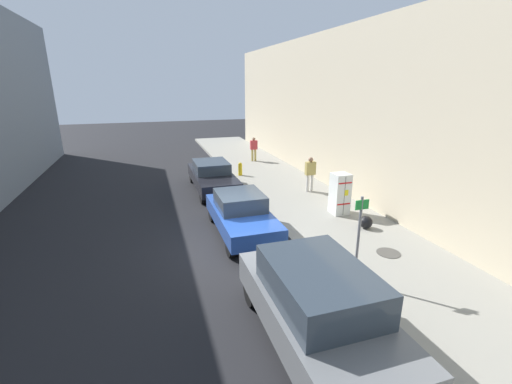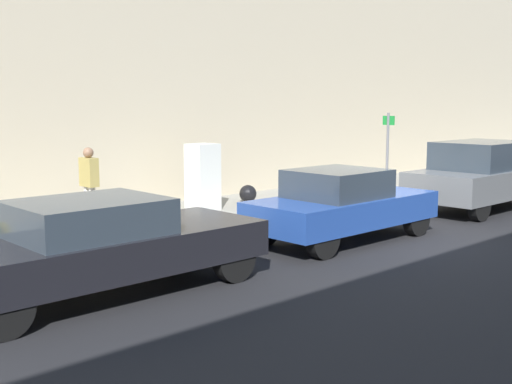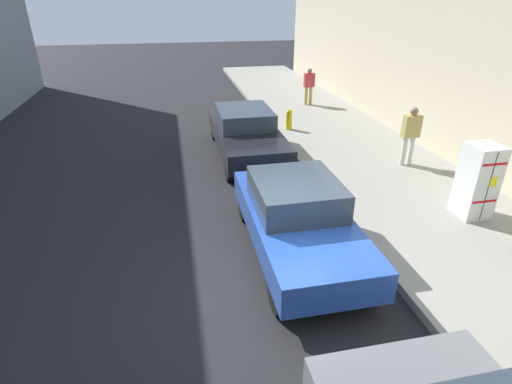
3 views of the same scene
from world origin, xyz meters
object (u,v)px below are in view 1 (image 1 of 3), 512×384
object	(u,v)px
fire_hydrant	(240,169)
pedestrian_walking_far	(310,172)
discarded_refrigerator	(340,194)
trash_bag	(366,222)
parked_suv_gray	(317,305)
parked_sedan_dark	(212,176)
parked_hatchback_blue	(241,214)
pedestrian_standing_near	(254,148)
street_sign_post	(359,235)

from	to	relation	value
fire_hydrant	pedestrian_walking_far	bearing A→B (deg)	121.23
discarded_refrigerator	trash_bag	world-z (taller)	discarded_refrigerator
discarded_refrigerator	pedestrian_walking_far	world-z (taller)	pedestrian_walking_far
discarded_refrigerator	parked_suv_gray	distance (m)	7.22
pedestrian_walking_far	parked_sedan_dark	xyz separation A→B (m)	(4.23, -2.14, -0.38)
fire_hydrant	pedestrian_walking_far	distance (m)	4.55
pedestrian_walking_far	parked_hatchback_blue	xyz separation A→B (m)	(4.23, 3.24, -0.38)
discarded_refrigerator	pedestrian_standing_near	xyz separation A→B (m)	(0.35, -10.10, 0.08)
discarded_refrigerator	pedestrian_standing_near	bearing A→B (deg)	-88.04
discarded_refrigerator	fire_hydrant	xyz separation A→B (m)	(2.17, -6.79, -0.43)
fire_hydrant	pedestrian_walking_far	size ratio (longest dim) A/B	0.44
street_sign_post	pedestrian_standing_near	bearing A→B (deg)	-97.18
parked_hatchback_blue	pedestrian_standing_near	bearing A→B (deg)	-109.61
parked_suv_gray	fire_hydrant	bearing A→B (deg)	-98.41
fire_hydrant	trash_bag	bearing A→B (deg)	105.36
discarded_refrigerator	parked_hatchback_blue	xyz separation A→B (m)	(4.06, 0.31, -0.23)
trash_bag	parked_sedan_dark	bearing A→B (deg)	-57.85
parked_hatchback_blue	parked_suv_gray	world-z (taller)	parked_suv_gray
parked_hatchback_blue	parked_sedan_dark	bearing A→B (deg)	-90.00
parked_sedan_dark	parked_hatchback_blue	bearing A→B (deg)	90.00
discarded_refrigerator	pedestrian_standing_near	distance (m)	10.11
trash_bag	pedestrian_standing_near	bearing A→B (deg)	-87.65
street_sign_post	fire_hydrant	xyz separation A→B (m)	(-0.01, -11.25, -0.93)
trash_bag	parked_hatchback_blue	size ratio (longest dim) A/B	0.11
street_sign_post	pedestrian_walking_far	bearing A→B (deg)	-107.66
trash_bag	pedestrian_walking_far	xyz separation A→B (m)	(-0.04, -4.53, 0.72)
trash_bag	pedestrian_standing_near	xyz separation A→B (m)	(0.48, -11.70, 0.65)
street_sign_post	fire_hydrant	size ratio (longest dim) A/B	3.19
fire_hydrant	parked_suv_gray	bearing A→B (deg)	81.59
discarded_refrigerator	parked_hatchback_blue	distance (m)	4.08
fire_hydrant	pedestrian_walking_far	xyz separation A→B (m)	(-2.34, 3.86, 0.57)
pedestrian_walking_far	parked_sedan_dark	world-z (taller)	pedestrian_walking_far
parked_sedan_dark	parked_hatchback_blue	distance (m)	5.38
parked_sedan_dark	parked_suv_gray	bearing A→B (deg)	90.00
discarded_refrigerator	pedestrian_walking_far	size ratio (longest dim) A/B	0.98
pedestrian_walking_far	parked_hatchback_blue	bearing A→B (deg)	17.93
pedestrian_standing_near	parked_sedan_dark	distance (m)	6.26
pedestrian_walking_far	fire_hydrant	bearing A→B (deg)	-78.29
discarded_refrigerator	pedestrian_walking_far	bearing A→B (deg)	-93.34
trash_bag	parked_suv_gray	bearing A→B (deg)	46.19
discarded_refrigerator	trash_bag	xyz separation A→B (m)	(-0.13, 1.60, -0.58)
fire_hydrant	parked_hatchback_blue	xyz separation A→B (m)	(1.89, 7.10, 0.19)
pedestrian_walking_far	pedestrian_standing_near	bearing A→B (deg)	-105.40
pedestrian_standing_near	fire_hydrant	bearing A→B (deg)	-151.25
street_sign_post	parked_hatchback_blue	distance (m)	4.61
trash_bag	pedestrian_walking_far	bearing A→B (deg)	-90.47
parked_sedan_dark	parked_suv_gray	size ratio (longest dim) A/B	1.06
discarded_refrigerator	trash_bag	size ratio (longest dim) A/B	3.56
pedestrian_walking_far	parked_hatchback_blue	size ratio (longest dim) A/B	0.40
trash_bag	street_sign_post	bearing A→B (deg)	51.01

